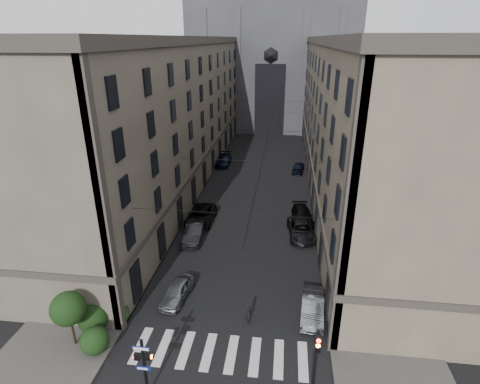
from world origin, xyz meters
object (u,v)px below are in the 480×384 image
at_px(car_right_near, 313,307).
at_px(car_right_midnear, 301,230).
at_px(car_right_far, 298,168).
at_px(pedestrian, 249,313).
at_px(gothic_tower, 274,42).
at_px(car_right_midfar, 303,215).
at_px(car_left_midnear, 194,232).
at_px(car_left_near, 177,291).
at_px(traffic_light_right, 316,361).
at_px(car_left_far, 223,160).
at_px(car_left_midfar, 201,216).
at_px(pedestrian_signal_left, 144,364).

xyz_separation_m(car_right_near, car_right_midnear, (-0.50, 11.74, 0.01)).
bearing_deg(car_right_far, pedestrian, -89.63).
bearing_deg(gothic_tower, car_right_midfar, -83.48).
relative_size(gothic_tower, car_left_midnear, 11.76).
bearing_deg(car_left_near, traffic_light_right, -31.53).
bearing_deg(gothic_tower, car_right_far, -80.63).
xyz_separation_m(car_left_near, car_left_far, (-1.88, 33.01, 0.08)).
bearing_deg(car_left_midnear, car_left_near, -87.43).
relative_size(car_right_midnear, car_right_far, 1.36).
xyz_separation_m(car_right_midfar, car_right_far, (-0.14, 16.38, -0.04)).
xyz_separation_m(gothic_tower, car_right_near, (6.03, -65.68, -17.06)).
xyz_separation_m(car_right_near, pedestrian, (-4.50, -1.27, 0.06)).
bearing_deg(car_left_far, pedestrian, -76.47).
height_order(car_right_midfar, car_right_far, car_right_midfar).
xyz_separation_m(car_left_far, car_right_near, (12.10, -33.62, -0.04)).
bearing_deg(car_left_far, car_right_far, -8.97).
relative_size(car_left_near, car_right_near, 0.91).
xyz_separation_m(car_right_near, car_right_far, (-0.39, 31.51, -0.07)).
distance_m(traffic_light_right, pedestrian, 7.73).
xyz_separation_m(traffic_light_right, car_left_near, (-9.80, 7.97, -2.59)).
bearing_deg(car_right_near, car_left_midnear, 142.45).
height_order(car_right_midnear, pedestrian, pedestrian).
bearing_deg(gothic_tower, car_right_midnear, -84.15).
relative_size(car_left_near, car_right_midfar, 0.83).
bearing_deg(pedestrian, car_left_midfar, 9.10).
relative_size(car_left_midnear, car_right_near, 1.10).
xyz_separation_m(car_left_midfar, car_right_near, (11.22, -13.50, -0.06)).
xyz_separation_m(car_right_midnear, car_right_midfar, (0.24, 3.39, -0.03)).
bearing_deg(car_right_midnear, car_left_midfar, 164.98).
distance_m(gothic_tower, car_right_midfar, 53.67).
xyz_separation_m(gothic_tower, car_left_midnear, (-5.03, -55.81, -16.99)).
bearing_deg(car_right_midnear, car_right_midfar, 80.17).
bearing_deg(car_right_midfar, car_right_far, 83.20).
height_order(traffic_light_right, car_right_far, traffic_light_right).
relative_size(pedestrian_signal_left, car_right_near, 0.89).
bearing_deg(car_left_midnear, traffic_light_right, -60.89).
bearing_deg(car_right_far, car_left_midnear, -108.74).
distance_m(car_left_midnear, car_right_near, 14.83).
bearing_deg(traffic_light_right, pedestrian, 123.80).
bearing_deg(car_left_midfar, car_right_near, -49.17).
xyz_separation_m(traffic_light_right, car_right_midfar, (0.17, 22.48, -2.57)).
relative_size(pedestrian_signal_left, car_left_midnear, 0.81).
bearing_deg(car_right_midnear, traffic_light_right, -95.48).
bearing_deg(pedestrian_signal_left, car_left_midfar, 94.52).
relative_size(car_right_near, pedestrian, 2.80).
relative_size(car_left_midfar, pedestrian, 3.59).
relative_size(pedestrian_signal_left, car_left_near, 0.97).
distance_m(pedestrian_signal_left, car_left_near, 8.57).
bearing_deg(car_left_midnear, gothic_tower, 82.28).
height_order(car_left_midfar, car_right_midnear, car_left_midfar).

